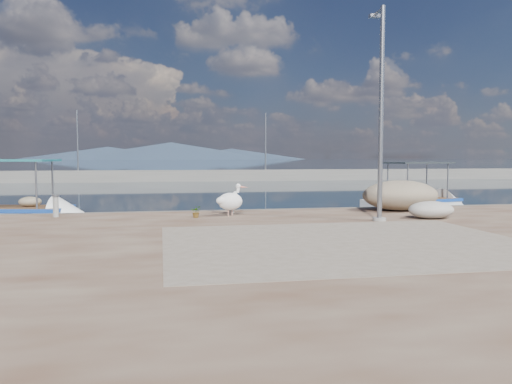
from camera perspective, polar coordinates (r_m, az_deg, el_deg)
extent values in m
plane|color=#162635|center=(15.25, 2.69, -5.86)|extent=(1400.00, 1400.00, 0.00)
cube|color=#513223|center=(9.59, 11.23, -10.32)|extent=(44.00, 22.00, 0.50)
cube|color=gray|center=(12.63, 10.35, -5.66)|extent=(9.00, 7.00, 0.01)
cube|color=gray|center=(54.76, -7.13, 1.86)|extent=(120.00, 2.20, 1.20)
cylinder|color=gray|center=(55.28, -19.72, 5.21)|extent=(0.16, 0.16, 7.00)
cylinder|color=gray|center=(55.83, 1.10, 5.43)|extent=(0.16, 0.16, 7.00)
cone|color=#28384C|center=(667.95, -16.57, 4.30)|extent=(220.00, 220.00, 16.00)
cone|color=#28384C|center=(664.80, -9.68, 4.67)|extent=(280.00, 280.00, 22.00)
cone|color=#28384C|center=(671.17, -2.81, 4.37)|extent=(200.00, 200.00, 14.00)
cube|color=white|center=(22.54, -26.05, -2.86)|extent=(6.40, 3.17, 1.00)
cube|color=#1845A1|center=(22.49, -26.09, -1.72)|extent=(4.73, 2.89, 0.15)
cube|color=#B42616|center=(22.55, -26.05, -3.00)|extent=(4.73, 2.87, 0.13)
cube|color=#1B656D|center=(22.40, -26.24, 3.26)|extent=(3.68, 2.53, 0.08)
cube|color=white|center=(26.11, 17.91, -1.77)|extent=(6.05, 3.21, 0.94)
cube|color=#1845A1|center=(26.08, 17.93, -0.84)|extent=(4.50, 2.88, 0.14)
cube|color=#B42616|center=(26.12, 17.91, -1.89)|extent=(4.49, 2.86, 0.12)
cube|color=#1845A1|center=(25.10, 15.52, -0.07)|extent=(1.08, 1.08, 0.70)
cube|color=#21272A|center=(25.99, 18.02, 3.20)|extent=(3.51, 2.50, 0.08)
cylinder|color=tan|center=(17.90, -3.18, -2.30)|extent=(0.04, 0.04, 0.29)
cylinder|color=tan|center=(17.96, -2.75, -2.28)|extent=(0.04, 0.04, 0.29)
ellipsoid|color=white|center=(17.90, -2.97, -1.09)|extent=(1.00, 0.77, 0.63)
cylinder|color=white|center=(17.98, -2.18, -0.05)|extent=(0.23, 0.17, 0.54)
sphere|color=white|center=(17.98, -2.06, 0.69)|extent=(0.18, 0.18, 0.18)
cone|color=#E26E57|center=(18.08, -1.45, 0.57)|extent=(0.44, 0.21, 0.13)
cylinder|color=gray|center=(17.04, 14.11, 8.56)|extent=(0.16, 0.16, 7.00)
cylinder|color=gray|center=(17.11, 13.91, -3.04)|extent=(0.44, 0.44, 0.10)
cube|color=gray|center=(18.20, 13.39, 18.98)|extent=(0.35, 0.18, 0.12)
cylinder|color=gray|center=(18.94, -2.82, -1.39)|extent=(0.17, 0.17, 0.67)
cylinder|color=gray|center=(18.91, -2.83, -0.39)|extent=(0.23, 0.23, 0.06)
cylinder|color=gray|center=(18.98, -21.91, -1.52)|extent=(0.19, 0.19, 0.76)
cylinder|color=gray|center=(18.95, -21.94, -0.38)|extent=(0.26, 0.26, 0.06)
imported|color=#33722D|center=(17.55, -6.83, -2.25)|extent=(0.42, 0.38, 0.42)
ellipsoid|color=tan|center=(20.55, 16.16, -0.37)|extent=(3.06, 2.18, 1.20)
ellipsoid|color=beige|center=(18.23, 19.37, -1.93)|extent=(1.60, 1.20, 0.60)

